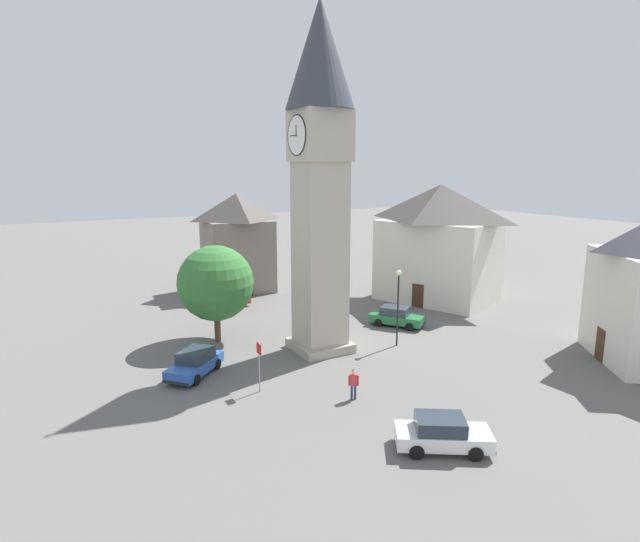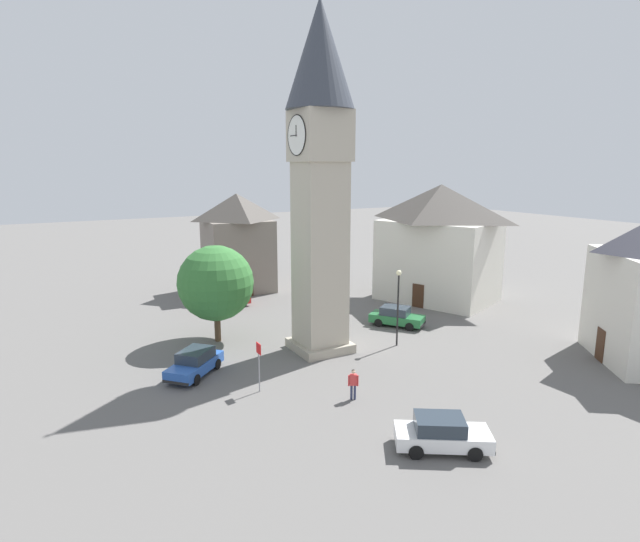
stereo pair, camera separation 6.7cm
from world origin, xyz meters
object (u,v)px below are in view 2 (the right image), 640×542
car_blue_kerb (442,434)px  tree (216,283)px  lamp_post (398,296)px  car_red_corner (397,316)px  building_corner_back (238,242)px  pedestrian (353,382)px  road_sign (259,359)px  clock_tower (320,151)px  car_white_side (195,363)px  building_terrace_right (439,242)px  car_silver_kerb (226,300)px

car_blue_kerb → tree: size_ratio=0.64×
tree → lamp_post: size_ratio=1.29×
car_red_corner → building_corner_back: 18.87m
tree → car_red_corner: bearing=-104.0°
tree → lamp_post: 12.65m
car_blue_kerb → pedestrian: pedestrian is taller
road_sign → clock_tower: bearing=-55.6°
car_white_side → pedestrian: size_ratio=2.45×
car_white_side → building_terrace_right: size_ratio=0.34×
building_terrace_right → pedestrian: bearing=127.6°
car_silver_kerb → pedestrian: (-20.56, -0.08, 0.25)m
car_blue_kerb → tree: 19.31m
car_blue_kerb → building_terrace_right: 26.89m
tree → building_corner_back: building_corner_back is taller
car_silver_kerb → car_red_corner: (-11.34, -9.95, 0.00)m
car_red_corner → pedestrian: size_ratio=2.56×
car_red_corner → building_corner_back: bearing=21.2°
car_red_corner → car_silver_kerb: bearing=41.3°
car_blue_kerb → car_red_corner: size_ratio=1.01×
clock_tower → car_white_side: size_ratio=5.41×
pedestrian → tree: tree is taller
pedestrian → tree: size_ratio=0.25×
tree → building_corner_back: bearing=-25.5°
lamp_post → tree: bearing=56.9°
tree → car_white_side: bearing=149.7°
building_terrace_right → building_corner_back: building_terrace_right is taller
car_blue_kerb → car_white_side: 15.13m
lamp_post → road_sign: (-2.31, 11.16, -1.64)m
car_blue_kerb → road_sign: road_sign is taller
car_white_side → lamp_post: size_ratio=0.78×
clock_tower → car_silver_kerb: (13.07, 2.19, -12.35)m
clock_tower → lamp_post: 10.98m
car_blue_kerb → road_sign: size_ratio=1.57×
car_white_side → building_terrace_right: building_terrace_right is taller
car_silver_kerb → tree: tree is taller
tree → road_sign: tree is taller
car_red_corner → lamp_post: bearing=143.0°
car_blue_kerb → car_white_side: size_ratio=1.06×
car_blue_kerb → road_sign: bearing=27.0°
car_white_side → building_corner_back: size_ratio=0.43×
car_white_side → pedestrian: (-7.29, -6.47, 0.25)m
building_terrace_right → building_corner_back: bearing=50.2°
car_blue_kerb → building_terrace_right: (19.97, -17.39, 4.67)m
building_corner_back → road_sign: 24.36m
car_red_corner → clock_tower: bearing=102.6°
pedestrian → road_sign: (3.31, 3.99, 0.89)m
car_silver_kerb → building_terrace_right: size_ratio=0.36×
car_blue_kerb → tree: tree is taller
clock_tower → pedestrian: (-7.49, 2.11, -12.10)m
building_terrace_right → road_sign: size_ratio=4.36×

